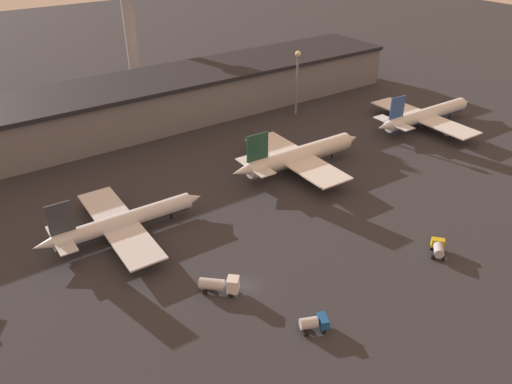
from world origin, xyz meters
TOP-DOWN VIEW (x-y plane):
  - ground at (0.00, 0.00)m, footprint 600.00×600.00m
  - terminal_building at (0.00, 78.82)m, footprint 207.98×25.66m
  - airplane_1 at (-11.66, 27.64)m, footprint 35.37×31.49m
  - airplane_2 at (35.86, 29.72)m, footprint 39.44×32.53m
  - airplane_3 at (84.88, 29.68)m, footprint 40.52×34.98m
  - service_vehicle_2 at (2.85, -14.74)m, footprint 4.89×3.99m
  - service_vehicle_3 at (-4.72, 1.24)m, footprint 6.48×6.25m
  - service_vehicle_4 at (35.34, -13.43)m, footprint 4.83×4.67m
  - lamp_post_1 at (59.31, 59.94)m, footprint 1.80×1.80m
  - control_tower at (32.41, 124.74)m, footprint 9.00×9.00m

SIDE VIEW (x-z plane):
  - ground at x=0.00m, z-range 0.00..0.00m
  - service_vehicle_2 at x=2.85m, z-range 0.20..2.71m
  - service_vehicle_4 at x=35.34m, z-range 0.21..2.77m
  - service_vehicle_3 at x=-4.72m, z-range 0.07..3.45m
  - airplane_1 at x=-11.66m, z-range -2.62..8.62m
  - airplane_3 at x=84.88m, z-range -2.49..9.40m
  - airplane_2 at x=35.86m, z-range -2.61..10.07m
  - terminal_building at x=0.00m, z-range 0.05..13.82m
  - lamp_post_1 at x=59.31m, z-range 3.12..23.24m
  - control_tower at x=32.41m, z-range 3.25..41.44m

